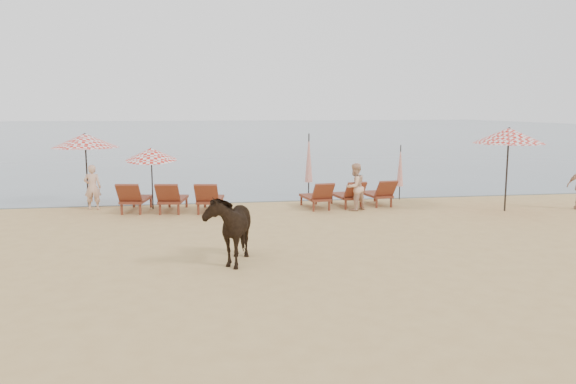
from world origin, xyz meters
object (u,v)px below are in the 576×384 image
Objects in this scene: umbrella_open_left_a at (85,141)px; beachgoer_left at (93,187)px; lounger_cluster_left at (172,198)px; lounger_cluster_right at (349,194)px; umbrella_open_left_b at (151,154)px; beachgoer_right_a at (355,187)px; umbrella_open_right at (509,136)px; umbrella_closed_left at (309,158)px; umbrella_closed_right at (400,166)px; cow at (229,227)px.

beachgoer_left is at bearing -57.36° from umbrella_open_left_a.
lounger_cluster_right is at bearing 9.67° from lounger_cluster_left.
beachgoer_right_a is (6.55, -1.33, -1.05)m from umbrella_open_left_b.
umbrella_open_right is at bearing 1.79° from lounger_cluster_left.
lounger_cluster_left is 5.84m from lounger_cluster_right.
lounger_cluster_right is (5.84, -0.01, -0.03)m from lounger_cluster_left.
beachgoer_right_a is (8.47, -1.49, 0.03)m from beachgoer_left.
lounger_cluster_right is at bearing 174.77° from beachgoer_left.
umbrella_open_right is at bearing -33.49° from umbrella_closed_left.
umbrella_open_left_a is at bearing 178.44° from umbrella_closed_right.
lounger_cluster_right is 1.70× the size of cow.
umbrella_open_left_b is at bearing 140.68° from lounger_cluster_left.
umbrella_closed_right is (11.01, -0.30, -1.01)m from umbrella_open_left_a.
lounger_cluster_left is at bearing 173.24° from umbrella_open_right.
beachgoer_right_a is at bearing 64.61° from cow.
umbrella_open_right is 1.75× the size of beachgoer_right_a.
umbrella_open_left_a is 9.05m from cow.
umbrella_closed_right is (-2.54, 2.83, -1.22)m from umbrella_open_right.
umbrella_open_left_a reaches higher than beachgoer_right_a.
umbrella_closed_left is at bearing 25.55° from umbrella_open_left_b.
cow is at bearing 20.85° from beachgoer_right_a.
umbrella_closed_left is at bearing 163.11° from umbrella_closed_right.
umbrella_open_left_b is 11.57m from umbrella_open_right.
umbrella_open_left_b is 2.21m from beachgoer_left.
umbrella_closed_right is 1.29× the size of beachgoer_right_a.
lounger_cluster_right is at bearing 0.16° from umbrella_open_left_a.
umbrella_closed_right is (8.80, 0.57, -0.60)m from umbrella_open_left_b.
umbrella_closed_left is 7.68m from beachgoer_left.
lounger_cluster_left is 5.54m from umbrella_closed_left.
umbrella_open_left_a reaches higher than cow.
cow is (-6.67, -7.51, -0.46)m from umbrella_closed_right.
umbrella_closed_right is at bearing 22.56° from lounger_cluster_right.
lounger_cluster_right is 2.78m from umbrella_closed_right.
umbrella_closed_left reaches higher than lounger_cluster_left.
umbrella_closed_right is 2.98m from beachgoer_right_a.
umbrella_open_right is at bearing 39.84° from cow.
umbrella_open_right is at bearing -1.17° from umbrella_open_left_b.
umbrella_open_left_b is 7.33m from cow.
lounger_cluster_right is 1.47× the size of umbrella_open_left_b.
beachgoer_left reaches higher than lounger_cluster_left.
lounger_cluster_left is 3.74m from umbrella_open_left_a.
beachgoer_right_a is (4.42, 5.61, 0.00)m from cow.
lounger_cluster_right is 1.30× the size of umbrella_closed_left.
lounger_cluster_left is 1.42× the size of umbrella_closed_left.
umbrella_closed_left is at bearing 80.66° from cow.
cow is at bearing -62.91° from umbrella_open_left_b.
umbrella_closed_left is (5.59, 1.55, -0.35)m from umbrella_open_left_b.
beachgoer_right_a reaches higher than lounger_cluster_right.
lounger_cluster_right is at bearing 3.36° from umbrella_open_left_b.
lounger_cluster_right is 7.57m from cow.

